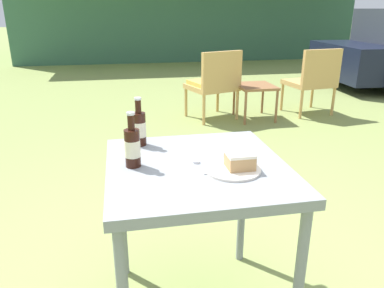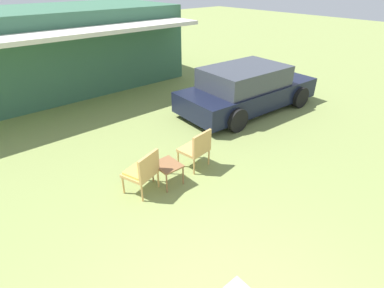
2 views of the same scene
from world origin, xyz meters
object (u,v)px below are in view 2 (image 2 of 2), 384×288
object	(u,v)px
parked_car	(247,89)
garden_side_table	(167,167)
wicker_chair_cushioned	(142,171)
wicker_chair_plain	(197,147)

from	to	relation	value
parked_car	garden_side_table	world-z (taller)	parked_car
parked_car	garden_side_table	size ratio (longest dim) A/B	8.73
parked_car	garden_side_table	bearing A→B (deg)	-156.86
wicker_chair_cushioned	wicker_chair_plain	size ratio (longest dim) A/B	1.00
parked_car	wicker_chair_plain	world-z (taller)	parked_car
parked_car	wicker_chair_cushioned	xyz separation A→B (m)	(-4.55, -1.40, -0.16)
wicker_chair_cushioned	wicker_chair_plain	world-z (taller)	same
wicker_chair_plain	garden_side_table	size ratio (longest dim) A/B	1.67
parked_car	wicker_chair_plain	bearing A→B (deg)	-153.24
wicker_chair_cushioned	wicker_chair_plain	bearing A→B (deg)	160.44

